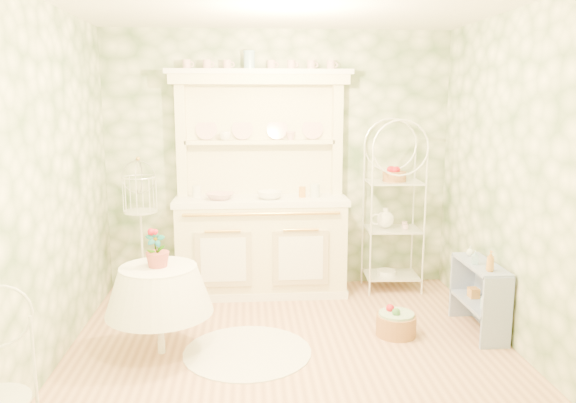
{
  "coord_description": "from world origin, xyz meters",
  "views": [
    {
      "loc": [
        -0.35,
        -4.1,
        1.99
      ],
      "look_at": [
        0.0,
        0.5,
        1.15
      ],
      "focal_mm": 35.0,
      "sensor_mm": 36.0,
      "label": 1
    }
  ],
  "objects": [
    {
      "name": "floor",
      "position": [
        0.0,
        0.0,
        0.0
      ],
      "size": [
        3.6,
        3.6,
        0.0
      ],
      "primitive_type": "plane",
      "color": "tan",
      "rests_on": "ground"
    },
    {
      "name": "wall_left",
      "position": [
        -1.8,
        0.0,
        1.35
      ],
      "size": [
        3.6,
        3.6,
        0.0
      ],
      "primitive_type": "plane",
      "color": "#EEEECB",
      "rests_on": "floor"
    },
    {
      "name": "wall_right",
      "position": [
        1.8,
        0.0,
        1.35
      ],
      "size": [
        3.6,
        3.6,
        0.0
      ],
      "primitive_type": "plane",
      "color": "#EEEECB",
      "rests_on": "floor"
    },
    {
      "name": "wall_back",
      "position": [
        0.0,
        1.8,
        1.35
      ],
      "size": [
        3.6,
        3.6,
        0.0
      ],
      "primitive_type": "plane",
      "color": "#EEEECB",
      "rests_on": "floor"
    },
    {
      "name": "wall_front",
      "position": [
        0.0,
        -1.8,
        1.35
      ],
      "size": [
        3.6,
        3.6,
        0.0
      ],
      "primitive_type": "plane",
      "color": "#EEEECB",
      "rests_on": "floor"
    },
    {
      "name": "kitchen_dresser",
      "position": [
        -0.2,
        1.52,
        1.15
      ],
      "size": [
        1.87,
        0.61,
        2.29
      ],
      "primitive_type": "cube",
      "color": "white",
      "rests_on": "floor"
    },
    {
      "name": "bakers_rack",
      "position": [
        1.18,
        1.54,
        0.91
      ],
      "size": [
        0.59,
        0.44,
        1.83
      ],
      "primitive_type": "cube",
      "rotation": [
        0.0,
        0.0,
        -0.06
      ],
      "color": "white",
      "rests_on": "floor"
    },
    {
      "name": "side_shelf",
      "position": [
        1.65,
        0.38,
        0.28
      ],
      "size": [
        0.26,
        0.66,
        0.56
      ],
      "primitive_type": "cube",
      "rotation": [
        0.0,
        0.0,
        0.03
      ],
      "color": "#8B9BC5",
      "rests_on": "floor"
    },
    {
      "name": "round_table",
      "position": [
        -1.04,
        0.15,
        0.37
      ],
      "size": [
        0.89,
        0.89,
        0.75
      ],
      "primitive_type": "cylinder",
      "rotation": [
        0.0,
        0.0,
        -0.39
      ],
      "color": "white",
      "rests_on": "floor"
    },
    {
      "name": "birdcage_stand",
      "position": [
        -1.39,
        1.38,
        0.7
      ],
      "size": [
        0.36,
        0.36,
        1.4
      ],
      "primitive_type": "cube",
      "rotation": [
        0.0,
        0.0,
        -0.08
      ],
      "color": "white",
      "rests_on": "floor"
    },
    {
      "name": "floor_basket",
      "position": [
        0.92,
        0.35,
        0.1
      ],
      "size": [
        0.34,
        0.34,
        0.19
      ],
      "primitive_type": "cylinder",
      "rotation": [
        0.0,
        0.0,
        0.16
      ],
      "color": "#A97344",
      "rests_on": "floor"
    },
    {
      "name": "lace_rug",
      "position": [
        -0.36,
        0.1,
        0.0
      ],
      "size": [
        1.16,
        1.16,
        0.01
      ],
      "primitive_type": "cylinder",
      "rotation": [
        0.0,
        0.0,
        -0.14
      ],
      "color": "white",
      "rests_on": "floor"
    },
    {
      "name": "bowl_floral",
      "position": [
        -0.61,
        1.44,
        1.02
      ],
      "size": [
        0.35,
        0.35,
        0.07
      ],
      "primitive_type": "imported",
      "rotation": [
        0.0,
        0.0,
        -0.39
      ],
      "color": "white",
      "rests_on": "kitchen_dresser"
    },
    {
      "name": "bowl_white",
      "position": [
        -0.11,
        1.42,
        1.02
      ],
      "size": [
        0.29,
        0.29,
        0.08
      ],
      "primitive_type": "imported",
      "rotation": [
        0.0,
        0.0,
        0.18
      ],
      "color": "white",
      "rests_on": "kitchen_dresser"
    },
    {
      "name": "cup_left",
      "position": [
        -0.56,
        1.66,
        1.61
      ],
      "size": [
        0.15,
        0.15,
        0.09
      ],
      "primitive_type": "imported",
      "rotation": [
        0.0,
        0.0,
        0.34
      ],
      "color": "white",
      "rests_on": "kitchen_dresser"
    },
    {
      "name": "cup_right",
      "position": [
        0.12,
        1.68,
        1.61
      ],
      "size": [
        0.12,
        0.12,
        0.09
      ],
      "primitive_type": "imported",
      "rotation": [
        0.0,
        0.0,
        0.35
      ],
      "color": "white",
      "rests_on": "kitchen_dresser"
    },
    {
      "name": "potted_geranium",
      "position": [
        -1.05,
        0.13,
        0.85
      ],
      "size": [
        0.16,
        0.12,
        0.29
      ],
      "primitive_type": "imported",
      "rotation": [
        0.0,
        0.0,
        0.12
      ],
      "color": "#3F7238",
      "rests_on": "round_table"
    },
    {
      "name": "bottle_amber",
      "position": [
        1.62,
        0.15,
        0.68
      ],
      "size": [
        0.08,
        0.08,
        0.17
      ],
      "primitive_type": "imported",
      "rotation": [
        0.0,
        0.0,
        0.15
      ],
      "color": "#C28337",
      "rests_on": "side_shelf"
    },
    {
      "name": "bottle_blue",
      "position": [
        1.58,
        0.35,
        0.65
      ],
      "size": [
        0.06,
        0.06,
        0.12
      ],
      "primitive_type": "imported",
      "rotation": [
        0.0,
        0.0,
        -0.22
      ],
      "color": "#95C2DC",
      "rests_on": "side_shelf"
    },
    {
      "name": "bottle_glass",
      "position": [
        1.64,
        0.6,
        0.65
      ],
      "size": [
        0.08,
        0.08,
        0.09
      ],
      "primitive_type": "imported",
      "rotation": [
        0.0,
        0.0,
        0.12
      ],
      "color": "silver",
      "rests_on": "side_shelf"
    }
  ]
}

